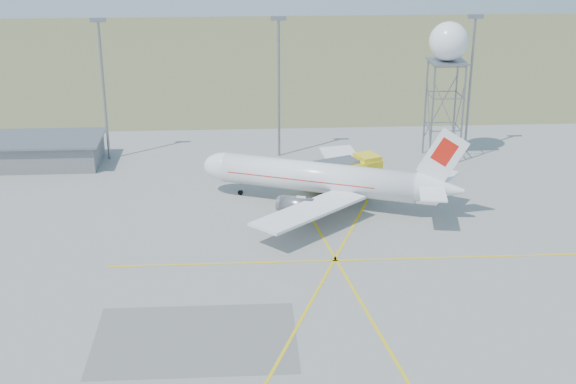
{
  "coord_description": "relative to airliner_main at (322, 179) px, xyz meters",
  "views": [
    {
      "loc": [
        -15.47,
        -47.05,
        37.8
      ],
      "look_at": [
        -10.24,
        40.0,
        4.16
      ],
      "focal_mm": 50.0,
      "sensor_mm": 36.0,
      "label": 1
    }
  ],
  "objects": [
    {
      "name": "grass_strip",
      "position": [
        5.6,
        93.9,
        -3.49
      ],
      "size": [
        400.0,
        120.0,
        0.03
      ],
      "primitive_type": "cube",
      "color": "#535E33",
      "rests_on": "ground"
    },
    {
      "name": "building_grey",
      "position": [
        -39.4,
        17.9,
        -1.53
      ],
      "size": [
        19.0,
        10.0,
        3.9
      ],
      "color": "slate",
      "rests_on": "ground"
    },
    {
      "name": "mast_a",
      "position": [
        -29.4,
        19.9,
        8.57
      ],
      "size": [
        2.2,
        0.5,
        20.5
      ],
      "color": "gray",
      "rests_on": "ground"
    },
    {
      "name": "mast_b",
      "position": [
        -4.4,
        19.9,
        8.57
      ],
      "size": [
        2.2,
        0.5,
        20.5
      ],
      "color": "gray",
      "rests_on": "ground"
    },
    {
      "name": "mast_c",
      "position": [
        23.6,
        19.9,
        8.57
      ],
      "size": [
        2.2,
        0.5,
        20.5
      ],
      "color": "gray",
      "rests_on": "ground"
    },
    {
      "name": "airliner_main",
      "position": [
        0.0,
        0.0,
        0.0
      ],
      "size": [
        32.43,
        30.41,
        11.43
      ],
      "rotation": [
        0.0,
        0.0,
        2.77
      ],
      "color": "white",
      "rests_on": "ground"
    },
    {
      "name": "radar_tower",
      "position": [
        19.35,
        17.55,
        7.66
      ],
      "size": [
        5.5,
        5.5,
        19.9
      ],
      "color": "gray",
      "rests_on": "ground"
    },
    {
      "name": "fire_truck",
      "position": [
        3.69,
        6.01,
        -1.56
      ],
      "size": [
        10.66,
        7.08,
        4.06
      ],
      "rotation": [
        0.0,
        0.0,
        0.4
      ],
      "color": "yellow",
      "rests_on": "ground"
    }
  ]
}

